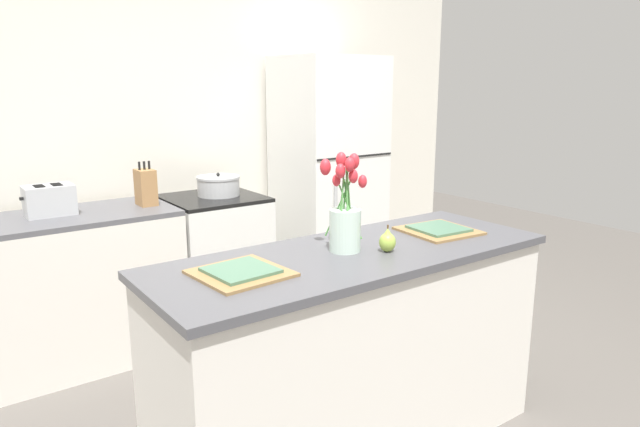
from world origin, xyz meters
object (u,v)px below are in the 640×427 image
Objects in this scene: plate_setting_left at (241,272)px; toaster at (49,200)px; flower_vase at (345,216)px; cooking_pot at (219,186)px; stove_range at (216,262)px; pear_figurine at (387,241)px; plate_setting_right at (439,230)px; knife_block at (146,187)px; refrigerator at (328,181)px.

plate_setting_left is 1.24× the size of toaster.
cooking_pot is (0.18, 1.58, -0.12)m from flower_vase.
pear_figurine reaches higher than stove_range.
plate_setting_right is at bearing -1.78° from flower_vase.
knife_block reaches higher than cooking_pot.
knife_block is at bearing 119.33° from plate_setting_right.
plate_setting_right is (0.44, -1.58, 0.49)m from stove_range.
toaster is 1.04× the size of knife_block.
cooking_pot is at bearing 179.14° from refrigerator.
pear_figurine is 1.70m from cooking_pot.
plate_setting_left and plate_setting_right have the same top height.
plate_setting_left is at bearing -96.92° from knife_block.
cooking_pot is at bearing -1.70° from toaster.
plate_setting_left is (-1.59, -1.59, 0.03)m from refrigerator.
plate_setting_right is (-0.51, -1.59, 0.03)m from refrigerator.
plate_setting_right is at bearing -74.55° from stove_range.
refrigerator is 5.27× the size of plate_setting_right.
plate_setting_left is 1.00× the size of plate_setting_right.
knife_block is at bearing 101.63° from flower_vase.
cooking_pot is (0.05, 0.01, 0.52)m from stove_range.
flower_vase reaches higher than plate_setting_left.
refrigerator is at bearing 55.53° from flower_vase.
toaster reaches higher than stove_range.
stove_range is at bearing -179.96° from refrigerator.
pear_figurine is 1.99m from toaster.
cooking_pot reaches higher than stove_range.
refrigerator is at bearing 72.10° from plate_setting_right.
cooking_pot is at bearing 88.74° from pear_figurine.
stove_range is 1.72m from plate_setting_right.
cooking_pot reaches higher than pear_figurine.
toaster is at bearing 131.08° from plate_setting_right.
refrigerator reaches higher than pear_figurine.
pear_figurine is (0.01, -1.68, 0.53)m from stove_range.
cooking_pot is at bearing 15.71° from stove_range.
plate_setting_right is at bearing -60.67° from knife_block.
stove_range is 3.35× the size of knife_block.
plate_setting_right is 1.81m from knife_block.
pear_figurine is at bearing -91.26° from cooking_pot.
knife_block is (-0.50, -0.02, 0.05)m from cooking_pot.
pear_figurine is 0.44× the size of knife_block.
plate_setting_right reaches higher than stove_range.
plate_setting_right is at bearing -48.92° from toaster.
pear_figurine is at bearing -8.63° from plate_setting_left.
flower_vase is 1.60m from cooking_pot.
refrigerator is 6.77× the size of knife_block.
cooking_pot is (-0.39, 1.60, 0.03)m from plate_setting_right.
pear_figurine is 0.41× the size of cooking_pot.
cooking_pot is (0.04, 1.70, -0.01)m from pear_figurine.
plate_setting_left is at bearing 180.00° from plate_setting_right.
flower_vase is (-0.13, -1.57, 0.64)m from stove_range.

